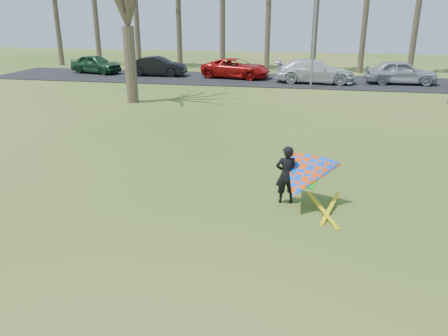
% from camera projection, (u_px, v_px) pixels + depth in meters
% --- Properties ---
extents(ground, '(100.00, 100.00, 0.00)m').
position_uv_depth(ground, '(207.00, 243.00, 9.93)').
color(ground, '#1E5312').
rests_on(ground, ground).
extents(parking_strip, '(46.00, 7.00, 0.06)m').
position_uv_depth(parking_strip, '(284.00, 81.00, 32.97)').
color(parking_strip, black).
rests_on(parking_strip, ground).
extents(streetlight, '(2.28, 0.18, 8.00)m').
position_uv_depth(streetlight, '(318.00, 19.00, 28.30)').
color(streetlight, gray).
rests_on(streetlight, ground).
extents(car_0, '(4.71, 2.80, 1.50)m').
position_uv_depth(car_0, '(96.00, 64.00, 36.44)').
color(car_0, '#1A4123').
rests_on(car_0, parking_strip).
extents(car_1, '(4.61, 1.75, 1.50)m').
position_uv_depth(car_1, '(158.00, 66.00, 34.97)').
color(car_1, black).
rests_on(car_1, parking_strip).
extents(car_2, '(5.65, 3.33, 1.48)m').
position_uv_depth(car_2, '(236.00, 68.00, 33.86)').
color(car_2, '#AD100D').
rests_on(car_2, parking_strip).
extents(car_3, '(5.69, 2.38, 1.64)m').
position_uv_depth(car_3, '(315.00, 71.00, 31.49)').
color(car_3, silver).
rests_on(car_3, parking_strip).
extents(car_4, '(4.92, 2.09, 1.66)m').
position_uv_depth(car_4, '(401.00, 72.00, 30.99)').
color(car_4, '#A4A9B2').
rests_on(car_4, parking_strip).
extents(kite_flyer, '(2.13, 2.39, 2.02)m').
position_uv_depth(kite_flyer, '(301.00, 177.00, 11.46)').
color(kite_flyer, black).
rests_on(kite_flyer, ground).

